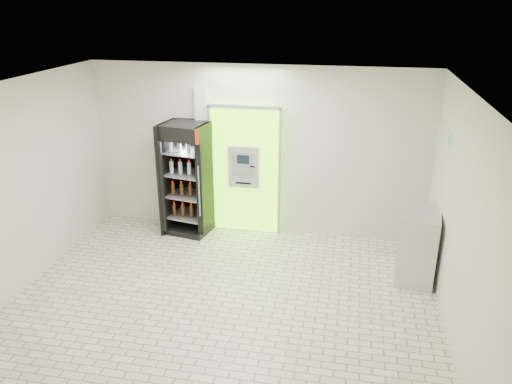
# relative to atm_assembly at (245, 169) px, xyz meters

# --- Properties ---
(ground) EXTENTS (6.00, 6.00, 0.00)m
(ground) POSITION_rel_atm_assembly_xyz_m (0.20, -2.41, -1.17)
(ground) COLOR beige
(ground) RESTS_ON ground
(room_shell) EXTENTS (6.00, 6.00, 6.00)m
(room_shell) POSITION_rel_atm_assembly_xyz_m (0.20, -2.41, 0.67)
(room_shell) COLOR beige
(room_shell) RESTS_ON ground
(atm_assembly) EXTENTS (1.30, 0.24, 2.33)m
(atm_assembly) POSITION_rel_atm_assembly_xyz_m (0.00, 0.00, 0.00)
(atm_assembly) COLOR #7AF216
(atm_assembly) RESTS_ON ground
(pillar) EXTENTS (0.22, 0.11, 2.60)m
(pillar) POSITION_rel_atm_assembly_xyz_m (-0.78, 0.04, 0.13)
(pillar) COLOR silver
(pillar) RESTS_ON ground
(beverage_cooler) EXTENTS (0.87, 0.82, 2.03)m
(beverage_cooler) POSITION_rel_atm_assembly_xyz_m (-1.00, -0.25, -0.20)
(beverage_cooler) COLOR black
(beverage_cooler) RESTS_ON ground
(steel_cabinet) EXTENTS (0.66, 0.89, 1.10)m
(steel_cabinet) POSITION_rel_atm_assembly_xyz_m (2.92, -1.20, -0.62)
(steel_cabinet) COLOR #B6B9BF
(steel_cabinet) RESTS_ON ground
(exit_sign) EXTENTS (0.02, 0.22, 0.26)m
(exit_sign) POSITION_rel_atm_assembly_xyz_m (3.19, -1.01, 0.95)
(exit_sign) COLOR white
(exit_sign) RESTS_ON room_shell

